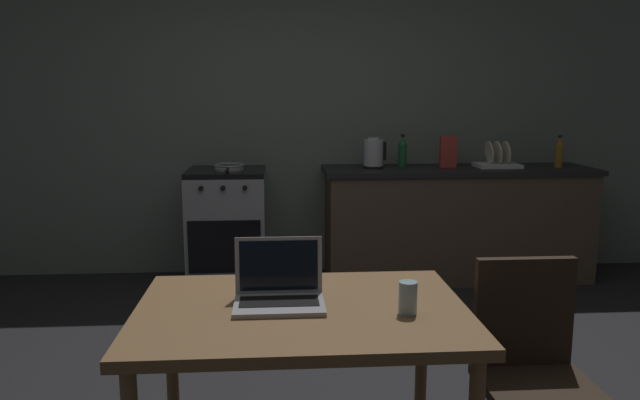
{
  "coord_description": "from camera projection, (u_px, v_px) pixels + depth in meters",
  "views": [
    {
      "loc": [
        -0.14,
        -2.82,
        1.49
      ],
      "look_at": [
        0.11,
        0.64,
        0.89
      ],
      "focal_mm": 34.56,
      "sensor_mm": 36.0,
      "label": 1
    }
  ],
  "objects": [
    {
      "name": "frying_pan",
      "position": [
        229.0,
        167.0,
        4.77
      ],
      "size": [
        0.25,
        0.42,
        0.05
      ],
      "color": "gray",
      "rests_on": "stove_oven"
    },
    {
      "name": "dish_rack",
      "position": [
        497.0,
        161.0,
        4.95
      ],
      "size": [
        0.34,
        0.26,
        0.21
      ],
      "color": "silver",
      "rests_on": "kitchen_counter"
    },
    {
      "name": "kitchen_counter",
      "position": [
        456.0,
        223.0,
        5.01
      ],
      "size": [
        2.16,
        0.64,
        0.91
      ],
      "color": "#4C3D2D",
      "rests_on": "ground_plane"
    },
    {
      "name": "stove_oven",
      "position": [
        227.0,
        226.0,
        4.88
      ],
      "size": [
        0.6,
        0.62,
        0.91
      ],
      "color": "gray",
      "rests_on": "ground_plane"
    },
    {
      "name": "ground_plane",
      "position": [
        307.0,
        400.0,
        3.03
      ],
      "size": [
        12.0,
        12.0,
        0.0
      ],
      "primitive_type": "plane",
      "color": "black"
    },
    {
      "name": "electric_kettle",
      "position": [
        373.0,
        154.0,
        4.86
      ],
      "size": [
        0.18,
        0.16,
        0.24
      ],
      "color": "black",
      "rests_on": "kitchen_counter"
    },
    {
      "name": "dining_table",
      "position": [
        302.0,
        327.0,
        2.19
      ],
      "size": [
        1.17,
        0.83,
        0.74
      ],
      "color": "brown",
      "rests_on": "ground_plane"
    },
    {
      "name": "drinking_glass",
      "position": [
        408.0,
        298.0,
        2.11
      ],
      "size": [
        0.06,
        0.06,
        0.11
      ],
      "color": "#99B7C6",
      "rests_on": "dining_table"
    },
    {
      "name": "laptop",
      "position": [
        279.0,
        292.0,
        2.2
      ],
      "size": [
        0.32,
        0.24,
        0.23
      ],
      "rotation": [
        0.0,
        0.0,
        -0.02
      ],
      "color": "#99999E",
      "rests_on": "dining_table"
    },
    {
      "name": "chair",
      "position": [
        532.0,
        364.0,
        2.27
      ],
      "size": [
        0.4,
        0.4,
        0.88
      ],
      "rotation": [
        0.0,
        0.0,
        0.24
      ],
      "color": "#2D2116",
      "rests_on": "ground_plane"
    },
    {
      "name": "cereal_box",
      "position": [
        448.0,
        152.0,
        4.92
      ],
      "size": [
        0.13,
        0.05,
        0.25
      ],
      "color": "#B2382D",
      "rests_on": "kitchen_counter"
    },
    {
      "name": "bottle_b",
      "position": [
        402.0,
        152.0,
        4.96
      ],
      "size": [
        0.07,
        0.07,
        0.26
      ],
      "color": "#19592D",
      "rests_on": "kitchen_counter"
    },
    {
      "name": "bottle",
      "position": [
        559.0,
        152.0,
        4.92
      ],
      "size": [
        0.06,
        0.06,
        0.26
      ],
      "color": "#8C601E",
      "rests_on": "kitchen_counter"
    },
    {
      "name": "back_wall",
      "position": [
        328.0,
        116.0,
        5.14
      ],
      "size": [
        6.4,
        0.1,
        2.61
      ],
      "primitive_type": "cube",
      "color": "slate",
      "rests_on": "ground_plane"
    }
  ]
}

